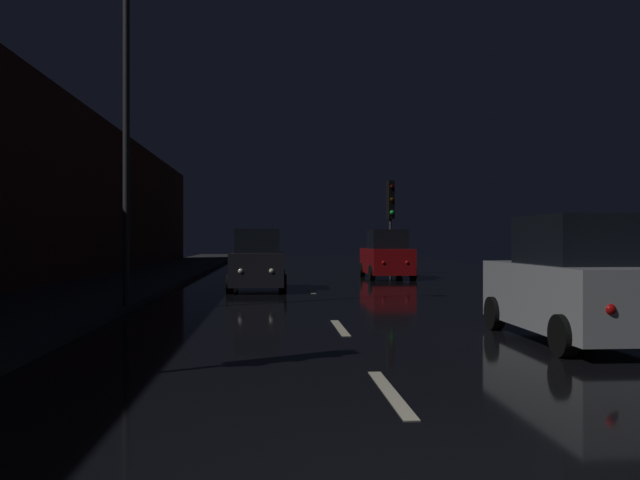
{
  "coord_description": "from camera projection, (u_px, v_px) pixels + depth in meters",
  "views": [
    {
      "loc": [
        -1.3,
        -3.94,
        1.69
      ],
      "look_at": [
        0.51,
        20.12,
        1.69
      ],
      "focal_mm": 35.84,
      "sensor_mm": 36.0,
      "label": 1
    }
  ],
  "objects": [
    {
      "name": "lane_centerline",
      "position": [
        334.0,
        320.0,
        13.43
      ],
      "size": [
        0.16,
        16.3,
        0.01
      ],
      "color": "beige",
      "rests_on": "ground"
    },
    {
      "name": "traffic_light_far_right",
      "position": [
        391.0,
        207.0,
        31.49
      ],
      "size": [
        0.38,
        0.48,
        4.62
      ],
      "rotation": [
        0.0,
        0.0,
        -1.33
      ],
      "color": "#38383A",
      "rests_on": "ground"
    },
    {
      "name": "building_facade_left",
      "position": [
        58.0,
        188.0,
        24.26
      ],
      "size": [
        0.8,
        63.0,
        7.32
      ],
      "primitive_type": "cube",
      "color": "#472319",
      "rests_on": "ground"
    },
    {
      "name": "streetlamp_overhead",
      "position": [
        144.0,
        82.0,
        15.1
      ],
      "size": [
        1.7,
        0.44,
        8.39
      ],
      "color": "#2D2D30",
      "rests_on": "ground"
    },
    {
      "name": "car_parked_right_near",
      "position": [
        575.0,
        284.0,
        10.62
      ],
      "size": [
        1.92,
        4.15,
        2.09
      ],
      "rotation": [
        0.0,
        0.0,
        1.57
      ],
      "color": "#A5A8AD",
      "rests_on": "ground"
    },
    {
      "name": "car_approaching_headlights",
      "position": [
        258.0,
        262.0,
        21.53
      ],
      "size": [
        1.89,
        4.09,
        2.06
      ],
      "rotation": [
        0.0,
        0.0,
        -1.57
      ],
      "color": "black",
      "rests_on": "ground"
    },
    {
      "name": "ground",
      "position": [
        301.0,
        278.0,
        28.45
      ],
      "size": [
        26.07,
        84.0,
        0.02
      ],
      "primitive_type": "cube",
      "color": "black"
    },
    {
      "name": "car_parked_right_far",
      "position": [
        386.0,
        256.0,
        28.14
      ],
      "size": [
        1.96,
        4.25,
        2.14
      ],
      "rotation": [
        0.0,
        0.0,
        1.57
      ],
      "color": "maroon",
      "rests_on": "ground"
    },
    {
      "name": "sidewalk_left",
      "position": [
        145.0,
        277.0,
        27.94
      ],
      "size": [
        4.4,
        84.0,
        0.15
      ],
      "primitive_type": "cube",
      "color": "#28282B",
      "rests_on": "ground"
    }
  ]
}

